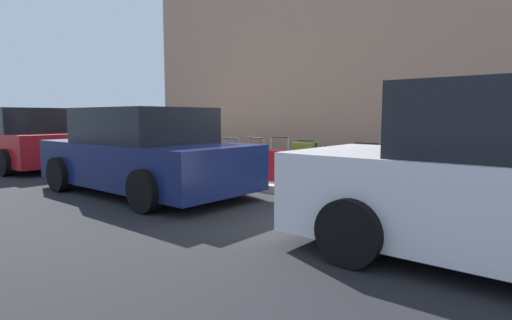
# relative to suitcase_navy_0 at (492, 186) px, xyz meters

# --- Properties ---
(ground_plane) EXTENTS (40.00, 40.00, 0.00)m
(ground_plane) POSITION_rel_suitcase_navy_0_xyz_m (3.09, 0.47, -0.46)
(ground_plane) COLOR black
(sidewalk_curb) EXTENTS (18.00, 5.00, 0.14)m
(sidewalk_curb) POSITION_rel_suitcase_navy_0_xyz_m (3.09, -2.03, -0.39)
(sidewalk_curb) COLOR #ADA89E
(sidewalk_curb) RESTS_ON ground_plane
(suitcase_navy_0) EXTENTS (0.46, 0.23, 0.70)m
(suitcase_navy_0) POSITION_rel_suitcase_navy_0_xyz_m (0.00, 0.00, 0.00)
(suitcase_navy_0) COLOR navy
(suitcase_navy_0) RESTS_ON sidewalk_curb
(suitcase_maroon_1) EXTENTS (0.51, 0.27, 1.00)m
(suitcase_maroon_1) POSITION_rel_suitcase_navy_0_xyz_m (0.60, -0.11, 0.05)
(suitcase_maroon_1) COLOR maroon
(suitcase_maroon_1) RESTS_ON sidewalk_curb
(suitcase_silver_2) EXTENTS (0.49, 0.25, 0.76)m
(suitcase_silver_2) POSITION_rel_suitcase_navy_0_xyz_m (1.22, -0.10, 0.03)
(suitcase_silver_2) COLOR #9EA0A8
(suitcase_silver_2) RESTS_ON sidewalk_curb
(suitcase_black_3) EXTENTS (0.49, 0.24, 0.83)m
(suitcase_black_3) POSITION_rel_suitcase_navy_0_xyz_m (1.83, -0.04, -0.01)
(suitcase_black_3) COLOR black
(suitcase_black_3) RESTS_ON sidewalk_curb
(suitcase_teal_4) EXTENTS (0.48, 0.25, 0.75)m
(suitcase_teal_4) POSITION_rel_suitcase_navy_0_xyz_m (2.44, -0.05, 0.02)
(suitcase_teal_4) COLOR #0F606B
(suitcase_teal_4) RESTS_ON sidewalk_curb
(suitcase_olive_5) EXTENTS (0.47, 0.23, 0.83)m
(suitcase_olive_5) POSITION_rel_suitcase_navy_0_xyz_m (3.04, -0.07, 0.07)
(suitcase_olive_5) COLOR #59601E
(suitcase_olive_5) RESTS_ON sidewalk_curb
(suitcase_red_6) EXTENTS (0.47, 0.26, 0.87)m
(suitcase_red_6) POSITION_rel_suitcase_navy_0_xyz_m (3.63, -0.07, -0.02)
(suitcase_red_6) COLOR red
(suitcase_red_6) RESTS_ON sidewalk_curb
(suitcase_navy_7) EXTENTS (0.50, 0.24, 0.83)m
(suitcase_navy_7) POSITION_rel_suitcase_navy_0_xyz_m (4.24, -0.09, -0.02)
(suitcase_navy_7) COLOR navy
(suitcase_navy_7) RESTS_ON sidewalk_curb
(suitcase_maroon_8) EXTENTS (0.48, 0.26, 0.80)m
(suitcase_maroon_8) POSITION_rel_suitcase_navy_0_xyz_m (4.84, -0.00, -0.05)
(suitcase_maroon_8) COLOR maroon
(suitcase_maroon_8) RESTS_ON sidewalk_curb
(fire_hydrant) EXTENTS (0.39, 0.21, 0.80)m
(fire_hydrant) POSITION_rel_suitcase_navy_0_xyz_m (5.72, -0.05, 0.09)
(fire_hydrant) COLOR #D89E0C
(fire_hydrant) RESTS_ON sidewalk_curb
(bollard_post) EXTENTS (0.17, 0.17, 0.70)m
(bollard_post) POSITION_rel_suitcase_navy_0_xyz_m (6.39, 0.10, 0.03)
(bollard_post) COLOR brown
(bollard_post) RESTS_ON sidewalk_curb
(parked_car_navy_1) EXTENTS (4.29, 2.13, 1.54)m
(parked_car_navy_1) POSITION_rel_suitcase_navy_0_xyz_m (5.21, 1.89, 0.26)
(parked_car_navy_1) COLOR #141E4C
(parked_car_navy_1) RESTS_ON ground_plane
(parked_car_red_2) EXTENTS (4.45, 2.20, 1.60)m
(parked_car_red_2) POSITION_rel_suitcase_navy_0_xyz_m (10.86, 1.89, 0.29)
(parked_car_red_2) COLOR #AD1619
(parked_car_red_2) RESTS_ON ground_plane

